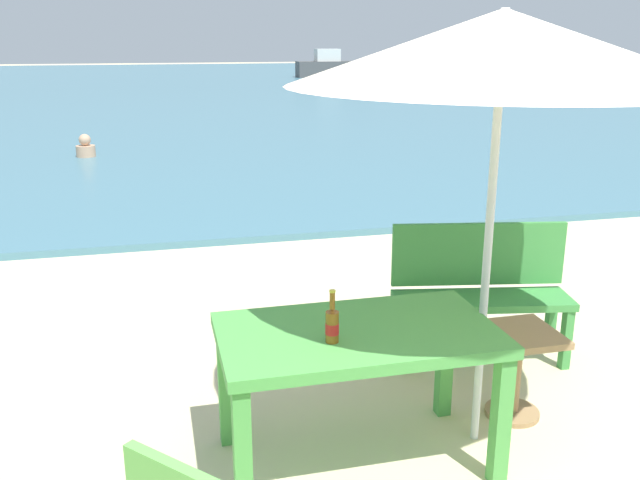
{
  "coord_description": "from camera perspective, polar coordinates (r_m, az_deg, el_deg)",
  "views": [
    {
      "loc": [
        -1.58,
        -2.14,
        2.17
      ],
      "look_at": [
        -0.32,
        3.0,
        0.6
      ],
      "focal_mm": 38.58,
      "sensor_mm": 36.0,
      "label": 1
    }
  ],
  "objects": [
    {
      "name": "patio_umbrella",
      "position": [
        3.51,
        14.89,
        15.14
      ],
      "size": [
        2.1,
        2.1,
        2.3
      ],
      "color": "silver",
      "rests_on": "ground_plane"
    },
    {
      "name": "bench_green_right",
      "position": [
        4.84,
        13.15,
        -3.6
      ],
      "size": [
        1.25,
        0.58,
        0.95
      ],
      "color": "#3D8C42",
      "rests_on": "ground_plane"
    },
    {
      "name": "swimmer_person",
      "position": [
        13.22,
        -18.88,
        7.24
      ],
      "size": [
        0.34,
        0.34,
        0.41
      ],
      "color": "tan",
      "rests_on": "sea_water"
    },
    {
      "name": "boat_barge",
      "position": [
        38.09,
        1.07,
        14.16
      ],
      "size": [
        4.02,
        1.1,
        1.46
      ],
      "color": "#4C4C4C",
      "rests_on": "sea_water"
    },
    {
      "name": "side_table_wood",
      "position": [
        4.23,
        15.98,
        -9.61
      ],
      "size": [
        0.44,
        0.44,
        0.54
      ],
      "color": "#9E7A51",
      "rests_on": "ground_plane"
    },
    {
      "name": "beer_bottle_amber",
      "position": [
        3.3,
        1.02,
        -6.97
      ],
      "size": [
        0.07,
        0.07,
        0.26
      ],
      "color": "brown",
      "rests_on": "picnic_table_green"
    },
    {
      "name": "picnic_table_green",
      "position": [
        3.53,
        3.14,
        -9.04
      ],
      "size": [
        1.4,
        0.8,
        0.76
      ],
      "color": "#4C9E47",
      "rests_on": "ground_plane"
    },
    {
      "name": "sea_water",
      "position": [
        32.25,
        -11.24,
        12.43
      ],
      "size": [
        120.0,
        50.0,
        0.08
      ],
      "primitive_type": "cube",
      "color": "teal",
      "rests_on": "ground_plane"
    }
  ]
}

